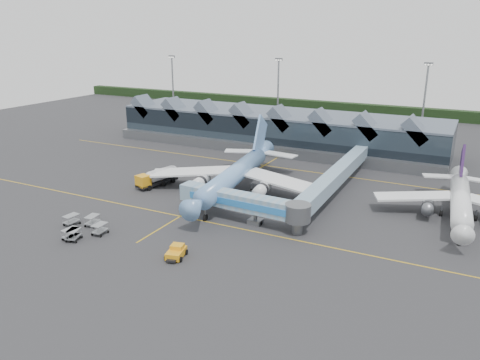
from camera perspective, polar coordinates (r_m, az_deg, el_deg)
The scene contains 11 objects.
ground at distance 88.89m, azimuth -4.41°, elevation -2.69°, with size 260.00×260.00×0.00m, color #2C2C2E.
taxi_stripes at distance 97.05m, azimuth -1.36°, elevation -0.84°, with size 120.00×60.00×0.01m.
tree_line_far at distance 188.34m, azimuth 13.35°, elevation 8.51°, with size 260.00×4.00×4.00m, color black.
terminal at distance 130.55m, azimuth 4.47°, elevation 6.22°, with size 90.00×22.25×12.52m.
light_masts at distance 136.86m, azimuth 17.38°, elevation 9.25°, with size 132.40×42.56×22.45m.
main_airliner at distance 92.81m, azimuth -0.41°, elevation 0.86°, with size 36.45×42.21×13.56m.
regional_jet at distance 88.74m, azimuth 25.29°, elevation -2.10°, with size 28.96×31.61×10.85m.
jet_bridge at distance 78.13m, azimuth 1.21°, elevation -2.92°, with size 24.17×4.72×5.06m.
fuel_truck at distance 98.99m, azimuth -9.96°, elevation 0.43°, with size 4.68×10.27×3.43m.
pushback_tug at distance 68.27m, azimuth -7.78°, elevation -8.71°, with size 3.17×4.27×1.74m.
baggage_carts at distance 79.42m, azimuth -18.72°, elevation -5.45°, with size 8.66×8.40×1.75m.
Camera 1 is at (43.67, -70.87, 31.17)m, focal length 35.00 mm.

